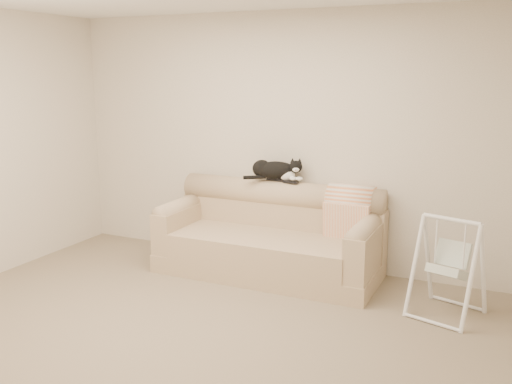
% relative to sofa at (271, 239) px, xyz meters
% --- Properties ---
extents(ground_plane, '(5.00, 5.00, 0.00)m').
position_rel_sofa_xyz_m(ground_plane, '(0.03, -1.62, -0.35)').
color(ground_plane, '#7B6E59').
rests_on(ground_plane, ground).
extents(room_shell, '(5.04, 4.04, 2.60)m').
position_rel_sofa_xyz_m(room_shell, '(0.03, -1.62, 1.18)').
color(room_shell, beige).
rests_on(room_shell, ground).
extents(sofa, '(2.20, 0.93, 0.90)m').
position_rel_sofa_xyz_m(sofa, '(0.00, 0.00, 0.00)').
color(sofa, tan).
rests_on(sofa, ground).
extents(remote_a, '(0.19, 0.07, 0.03)m').
position_rel_sofa_xyz_m(remote_a, '(-0.06, 0.25, 0.56)').
color(remote_a, black).
rests_on(remote_a, sofa).
extents(remote_b, '(0.18, 0.07, 0.02)m').
position_rel_sofa_xyz_m(remote_b, '(0.12, 0.21, 0.56)').
color(remote_b, black).
rests_on(remote_b, sofa).
extents(tuxedo_cat, '(0.60, 0.35, 0.24)m').
position_rel_sofa_xyz_m(tuxedo_cat, '(-0.05, 0.24, 0.66)').
color(tuxedo_cat, black).
rests_on(tuxedo_cat, sofa).
extents(throw_blanket, '(0.45, 0.38, 0.58)m').
position_rel_sofa_xyz_m(throw_blanket, '(0.75, 0.23, 0.37)').
color(throw_blanket, '#E8864B').
rests_on(throw_blanket, sofa).
extents(baby_swing, '(0.65, 0.67, 0.85)m').
position_rel_sofa_xyz_m(baby_swing, '(1.75, -0.34, 0.07)').
color(baby_swing, white).
rests_on(baby_swing, ground).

